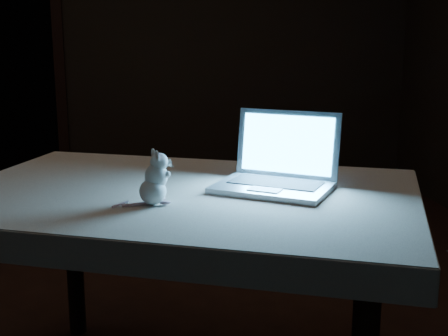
{
  "coord_description": "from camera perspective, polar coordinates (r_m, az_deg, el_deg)",
  "views": [
    {
      "loc": [
        0.04,
        -2.44,
        1.26
      ],
      "look_at": [
        0.3,
        -0.54,
        0.83
      ],
      "focal_mm": 48.0,
      "sensor_mm": 36.0,
      "label": 1
    }
  ],
  "objects": [
    {
      "name": "floor",
      "position": [
        2.74,
        -7.9,
        -14.89
      ],
      "size": [
        5.0,
        5.0,
        0.0
      ],
      "primitive_type": "plane",
      "color": "black",
      "rests_on": "ground"
    },
    {
      "name": "tablecloth",
      "position": [
        1.93,
        -3.41,
        -3.79
      ],
      "size": [
        1.8,
        1.68,
        0.09
      ],
      "primitive_type": null,
      "rotation": [
        0.0,
        0.0,
        -0.62
      ],
      "color": "beige",
      "rests_on": "table"
    },
    {
      "name": "table",
      "position": [
        2.09,
        -3.79,
        -12.37
      ],
      "size": [
        1.65,
        1.37,
        0.75
      ],
      "primitive_type": null,
      "rotation": [
        0.0,
        0.0,
        -0.38
      ],
      "color": "black",
      "rests_on": "floor"
    },
    {
      "name": "back_wall",
      "position": [
        4.94,
        -8.33,
        12.92
      ],
      "size": [
        4.5,
        0.04,
        2.6
      ],
      "primitive_type": "cube",
      "color": "black",
      "rests_on": "ground"
    },
    {
      "name": "laptop",
      "position": [
        1.93,
        4.7,
        1.4
      ],
      "size": [
        0.48,
        0.46,
        0.25
      ],
      "primitive_type": null,
      "rotation": [
        0.0,
        0.0,
        -0.56
      ],
      "color": "#A8A7AC",
      "rests_on": "tablecloth"
    },
    {
      "name": "plush_mouse",
      "position": [
        1.79,
        -6.83,
        -0.92
      ],
      "size": [
        0.17,
        0.17,
        0.16
      ],
      "primitive_type": null,
      "rotation": [
        0.0,
        0.0,
        -0.67
      ],
      "color": "silver",
      "rests_on": "tablecloth"
    }
  ]
}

